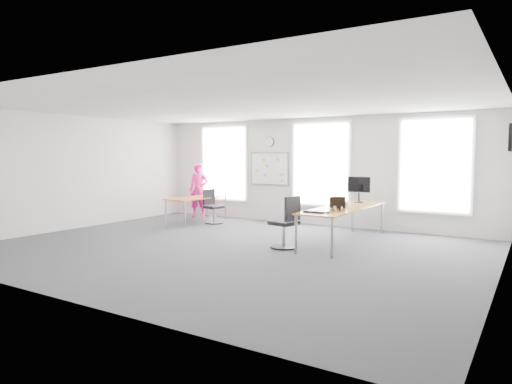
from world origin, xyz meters
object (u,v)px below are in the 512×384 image
Objects in this scene: headphones at (337,208)px; desk_left at (197,199)px; desk_right at (344,209)px; monitor at (359,187)px; chair_right at (286,225)px; chair_left at (212,208)px; keyboard at (314,212)px; person at (199,190)px.

desk_left is at bearing 150.62° from headphones.
monitor is (-0.05, 1.09, 0.43)m from desk_right.
monitor reaches higher than headphones.
headphones is (4.94, -1.49, 0.18)m from desk_left.
monitor is at bearing 92.64° from desk_right.
monitor is (-0.19, 1.84, 0.33)m from headphones.
desk_left is 4.47m from chair_right.
headphones reaches higher than desk_right.
desk_left is 10.78× the size of headphones.
desk_right is 4.39m from chair_left.
chair_left is at bearing 8.79° from desk_left.
desk_left is 3.21× the size of monitor.
desk_right is 7.54× the size of keyboard.
desk_left is 4.79m from monitor.
monitor is (4.75, 0.35, 0.51)m from desk_left.
headphones is at bearing -79.54° from desk_right.
person is 3.89× the size of keyboard.
desk_left is at bearing 109.49° from chair_left.
desk_right is 5.27× the size of monitor.
person reaches higher than chair_right.
desk_left is at bearing -105.43° from chair_right.
keyboard is (0.67, -0.09, 0.33)m from chair_right.
desk_left is 1.18× the size of person.
monitor reaches higher than chair_right.
headphones is at bearing -44.90° from person.
person is (-1.16, 0.81, 0.43)m from chair_left.
keyboard is (-0.12, -1.30, 0.06)m from desk_right.
chair_left reaches higher than desk_left.
person is (-0.65, 0.89, 0.18)m from desk_left.
desk_right is at bearing -88.85° from monitor.
monitor reaches higher than desk_right.
person reaches higher than headphones.
keyboard is at bearing 93.39° from chair_right.
headphones is at bearing -85.64° from monitor.
chair_left is at bearing -56.86° from person.
chair_left is (-4.30, 0.83, -0.33)m from desk_right.
chair_right is at bearing -109.40° from monitor.
chair_left is at bearing 169.13° from desk_right.
headphones is (5.59, -2.38, 0.00)m from person.
desk_right is 1.48m from chair_right.
monitor is (0.75, 2.31, 0.70)m from chair_right.
headphones is (4.44, -1.57, 0.43)m from chair_left.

